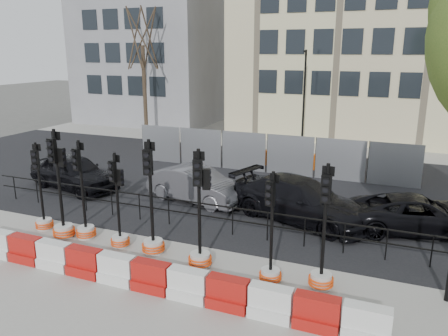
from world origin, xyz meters
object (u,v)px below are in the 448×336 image
at_px(car_a, 74,172).
at_px(car_c, 300,200).
at_px(traffic_signal_a, 43,212).
at_px(traffic_signal_d, 119,225).
at_px(traffic_signal_h, 322,264).

bearing_deg(car_a, car_c, -76.42).
bearing_deg(car_c, car_a, 109.41).
xyz_separation_m(traffic_signal_a, traffic_signal_d, (3.23, -0.17, 0.09)).
xyz_separation_m(traffic_signal_h, car_c, (-1.55, 4.44, 0.08)).
relative_size(traffic_signal_d, traffic_signal_h, 0.91).
relative_size(traffic_signal_a, car_a, 0.64).
bearing_deg(car_a, traffic_signal_d, -115.27).
height_order(traffic_signal_h, car_a, traffic_signal_h).
xyz_separation_m(traffic_signal_h, car_a, (-11.64, 4.34, 0.08)).
bearing_deg(traffic_signal_a, traffic_signal_d, -22.78).
height_order(traffic_signal_a, car_a, traffic_signal_a).
distance_m(traffic_signal_a, car_a, 4.60).
distance_m(traffic_signal_a, car_c, 8.98).
xyz_separation_m(traffic_signal_a, car_c, (7.95, 4.17, 0.14)).
bearing_deg(car_c, traffic_signal_d, 151.48).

